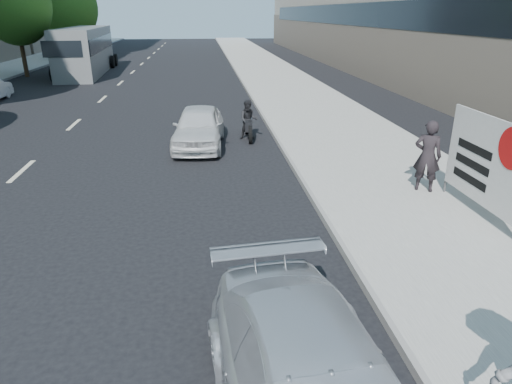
{
  "coord_description": "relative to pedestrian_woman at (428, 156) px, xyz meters",
  "views": [
    {
      "loc": [
        -1.11,
        -5.37,
        4.34
      ],
      "look_at": [
        -0.11,
        3.37,
        0.87
      ],
      "focal_mm": 32.0,
      "sensor_mm": 36.0,
      "label": 1
    }
  ],
  "objects": [
    {
      "name": "ground",
      "position": [
        -4.31,
        -4.83,
        -1.05
      ],
      "size": [
        160.0,
        160.0,
        0.0
      ],
      "primitive_type": "plane",
      "color": "black",
      "rests_on": "ground"
    },
    {
      "name": "near_sidewalk",
      "position": [
        -0.31,
        15.17,
        -0.97
      ],
      "size": [
        5.0,
        120.0,
        0.15
      ],
      "primitive_type": "cube",
      "color": "gray",
      "rests_on": "ground"
    },
    {
      "name": "tree_far_d",
      "position": [
        -18.01,
        25.17,
        3.84
      ],
      "size": [
        4.8,
        4.8,
        7.65
      ],
      "color": "#382616",
      "rests_on": "ground"
    },
    {
      "name": "tree_far_e",
      "position": [
        -18.01,
        39.17,
        3.73
      ],
      "size": [
        5.4,
        5.4,
        7.89
      ],
      "color": "#382616",
      "rests_on": "ground"
    },
    {
      "name": "pedestrian_woman",
      "position": [
        0.0,
        0.0,
        0.0
      ],
      "size": [
        0.78,
        0.69,
        1.79
      ],
      "primitive_type": "imported",
      "rotation": [
        0.0,
        0.0,
        2.63
      ],
      "color": "black",
      "rests_on": "near_sidewalk"
    },
    {
      "name": "protest_banner",
      "position": [
        0.47,
        -1.67,
        0.35
      ],
      "size": [
        0.08,
        3.06,
        2.2
      ],
      "color": "#4C4C4C",
      "rests_on": "near_sidewalk"
    },
    {
      "name": "white_sedan_near",
      "position": [
        -5.62,
        5.27,
        -0.36
      ],
      "size": [
        1.96,
        4.16,
        1.37
      ],
      "primitive_type": "imported",
      "rotation": [
        0.0,
        0.0,
        -0.08
      ],
      "color": "silver",
      "rests_on": "ground"
    },
    {
      "name": "motorcycle",
      "position": [
        -3.83,
        6.05,
        -0.41
      ],
      "size": [
        0.73,
        2.05,
        1.42
      ],
      "rotation": [
        0.0,
        0.0,
        -0.08
      ],
      "color": "black",
      "rests_on": "ground"
    },
    {
      "name": "bus",
      "position": [
        -14.08,
        26.75,
        0.59
      ],
      "size": [
        3.27,
        12.18,
        3.3
      ],
      "rotation": [
        0.0,
        0.0,
        0.06
      ],
      "color": "slate",
      "rests_on": "ground"
    }
  ]
}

